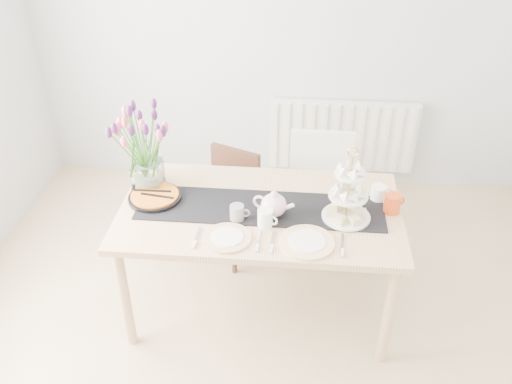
# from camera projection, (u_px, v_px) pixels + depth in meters

# --- Properties ---
(room_shell) EXTENTS (4.50, 4.50, 4.50)m
(room_shell) POSITION_uv_depth(u_px,v_px,m) (260.00, 193.00, 2.22)
(room_shell) COLOR tan
(room_shell) RESTS_ON ground
(radiator) EXTENTS (1.20, 0.08, 0.60)m
(radiator) POSITION_uv_depth(u_px,v_px,m) (342.00, 136.00, 4.47)
(radiator) COLOR white
(radiator) RESTS_ON room_shell
(dining_table) EXTENTS (1.60, 0.90, 0.75)m
(dining_table) POSITION_uv_depth(u_px,v_px,m) (260.00, 219.00, 3.12)
(dining_table) COLOR tan
(dining_table) RESTS_ON ground
(chair_brown) EXTENTS (0.51, 0.51, 0.75)m
(chair_brown) POSITION_uv_depth(u_px,v_px,m) (229.00, 196.00, 3.76)
(chair_brown) COLOR #341B13
(chair_brown) RESTS_ON ground
(chair_white) EXTENTS (0.43, 0.43, 0.88)m
(chair_white) POSITION_uv_depth(u_px,v_px,m) (320.00, 187.00, 3.72)
(chair_white) COLOR white
(chair_white) RESTS_ON ground
(table_runner) EXTENTS (1.40, 0.35, 0.01)m
(table_runner) POSITION_uv_depth(u_px,v_px,m) (260.00, 208.00, 3.08)
(table_runner) COLOR black
(table_runner) RESTS_ON dining_table
(tulip_vase) EXTENTS (0.62, 0.62, 0.52)m
(tulip_vase) POSITION_uv_depth(u_px,v_px,m) (143.00, 137.00, 3.09)
(tulip_vase) COLOR silver
(tulip_vase) RESTS_ON dining_table
(cake_stand) EXTENTS (0.27, 0.27, 0.39)m
(cake_stand) POSITION_uv_depth(u_px,v_px,m) (348.00, 201.00, 2.94)
(cake_stand) COLOR gold
(cake_stand) RESTS_ON dining_table
(teapot) EXTENTS (0.28, 0.25, 0.15)m
(teapot) POSITION_uv_depth(u_px,v_px,m) (274.00, 205.00, 2.98)
(teapot) COLOR silver
(teapot) RESTS_ON dining_table
(cream_jug) EXTENTS (0.12, 0.12, 0.09)m
(cream_jug) POSITION_uv_depth(u_px,v_px,m) (378.00, 193.00, 3.13)
(cream_jug) COLOR white
(cream_jug) RESTS_ON dining_table
(tart_tin) EXTENTS (0.31, 0.31, 0.04)m
(tart_tin) POSITION_uv_depth(u_px,v_px,m) (155.00, 197.00, 3.15)
(tart_tin) COLOR black
(tart_tin) RESTS_ON dining_table
(mug_grey) EXTENTS (0.08, 0.08, 0.09)m
(mug_grey) POSITION_uv_depth(u_px,v_px,m) (237.00, 213.00, 2.96)
(mug_grey) COLOR gray
(mug_grey) RESTS_ON dining_table
(mug_white) EXTENTS (0.11, 0.11, 0.10)m
(mug_white) POSITION_uv_depth(u_px,v_px,m) (265.00, 218.00, 2.92)
(mug_white) COLOR white
(mug_white) RESTS_ON dining_table
(mug_orange) EXTENTS (0.13, 0.13, 0.11)m
(mug_orange) POSITION_uv_depth(u_px,v_px,m) (392.00, 203.00, 3.02)
(mug_orange) COLOR #E64B19
(mug_orange) RESTS_ON dining_table
(plate_left) EXTENTS (0.27, 0.27, 0.01)m
(plate_left) POSITION_uv_depth(u_px,v_px,m) (227.00, 238.00, 2.84)
(plate_left) COLOR silver
(plate_left) RESTS_ON dining_table
(plate_right) EXTENTS (0.32, 0.32, 0.02)m
(plate_right) POSITION_uv_depth(u_px,v_px,m) (307.00, 242.00, 2.81)
(plate_right) COLOR white
(plate_right) RESTS_ON dining_table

